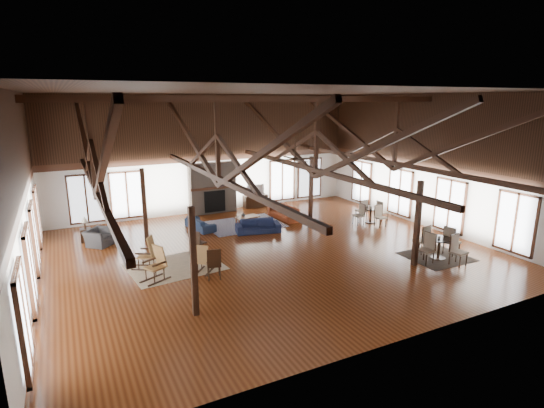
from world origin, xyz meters
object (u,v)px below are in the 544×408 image
sofa_navy_front (258,226)px  sofa_navy_left (200,223)px  coffee_table (247,218)px  cafe_table_far (371,213)px  cafe_table_near (439,245)px  sofa_orange (284,212)px  armchair (100,237)px  tv_console (255,201)px

sofa_navy_front → sofa_navy_left: sofa_navy_front is taller
coffee_table → cafe_table_far: 5.90m
sofa_navy_left → cafe_table_far: 8.04m
sofa_navy_left → cafe_table_near: (6.76, -7.54, 0.29)m
coffee_table → cafe_table_far: cafe_table_far is taller
sofa_orange → armchair: size_ratio=2.01×
cafe_table_near → cafe_table_far: 4.94m
tv_console → coffee_table: bearing=-120.9°
coffee_table → cafe_table_near: (4.63, -7.14, 0.18)m
sofa_navy_left → coffee_table: (2.13, -0.40, 0.11)m
cafe_table_far → coffee_table: bearing=157.4°
sofa_navy_front → tv_console: (1.83, 4.29, 0.04)m
cafe_table_far → sofa_navy_front: bearing=169.3°
sofa_orange → cafe_table_far: bearing=49.8°
cafe_table_near → sofa_navy_front: bearing=128.1°
tv_console → armchair: bearing=-160.3°
coffee_table → cafe_table_far: bearing=-31.4°
sofa_navy_left → coffee_table: size_ratio=1.51×
sofa_navy_front → sofa_navy_left: 2.69m
sofa_orange → cafe_table_far: (3.30, -2.54, 0.19)m
sofa_navy_front → armchair: size_ratio=1.92×
sofa_navy_left → cafe_table_near: 10.13m
coffee_table → sofa_navy_left: bearing=160.5°
sofa_orange → tv_console: size_ratio=1.56×
sofa_navy_left → coffee_table: sofa_navy_left is taller
cafe_table_near → tv_console: (-2.80, 10.18, -0.22)m
armchair → cafe_table_near: size_ratio=0.48×
armchair → cafe_table_far: 12.10m
sofa_navy_front → sofa_navy_left: size_ratio=1.10×
sofa_navy_left → tv_console: (3.96, 2.65, 0.07)m
sofa_navy_front → sofa_navy_left: bearing=155.1°
cafe_table_far → armchair: bearing=168.7°
sofa_navy_front → sofa_orange: sofa_orange is taller
tv_console → sofa_orange: bearing=-83.5°
cafe_table_near → tv_console: size_ratio=1.63×
cafe_table_near → tv_console: bearing=105.4°
sofa_navy_front → cafe_table_near: (4.62, -5.90, 0.26)m
sofa_orange → armchair: bearing=-91.5°
coffee_table → cafe_table_near: bearing=-65.8°
cafe_table_near → coffee_table: bearing=123.0°
cafe_table_near → tv_console: cafe_table_near is taller
sofa_navy_left → cafe_table_far: bearing=-120.2°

